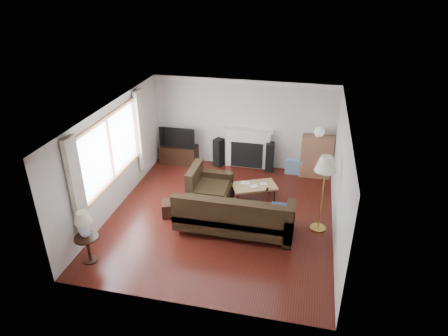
% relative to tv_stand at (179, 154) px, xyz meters
% --- Properties ---
extents(room, '(5.10, 5.60, 2.54)m').
position_rel_tv_stand_xyz_m(room, '(1.82, -2.48, 0.99)').
color(room, '#46150F').
rests_on(room, ground).
extents(window, '(0.12, 2.74, 1.54)m').
position_rel_tv_stand_xyz_m(window, '(-0.63, -2.68, 1.29)').
color(window, brown).
rests_on(window, room).
extents(curtain_near, '(0.10, 0.35, 2.10)m').
position_rel_tv_stand_xyz_m(curtain_near, '(-0.58, -4.20, 1.14)').
color(curtain_near, beige).
rests_on(curtain_near, room).
extents(curtain_far, '(0.10, 0.35, 2.10)m').
position_rel_tv_stand_xyz_m(curtain_far, '(-0.58, -1.16, 1.14)').
color(curtain_far, beige).
rests_on(curtain_far, room).
extents(fireplace, '(1.40, 0.26, 1.15)m').
position_rel_tv_stand_xyz_m(fireplace, '(1.97, 0.16, 0.31)').
color(fireplace, white).
rests_on(fireplace, room).
extents(tv_stand, '(1.05, 0.47, 0.53)m').
position_rel_tv_stand_xyz_m(tv_stand, '(0.00, 0.00, 0.00)').
color(tv_stand, black).
rests_on(tv_stand, ground).
extents(television, '(1.03, 0.13, 0.59)m').
position_rel_tv_stand_xyz_m(television, '(0.00, 0.00, 0.56)').
color(television, black).
rests_on(television, tv_stand).
extents(speaker_left, '(0.31, 0.34, 0.81)m').
position_rel_tv_stand_xyz_m(speaker_left, '(1.16, 0.07, 0.14)').
color(speaker_left, black).
rests_on(speaker_left, ground).
extents(speaker_right, '(0.26, 0.30, 0.83)m').
position_rel_tv_stand_xyz_m(speaker_right, '(2.62, 0.07, 0.15)').
color(speaker_right, black).
rests_on(speaker_right, ground).
extents(bookshelf, '(0.83, 0.40, 1.15)m').
position_rel_tv_stand_xyz_m(bookshelf, '(3.88, 0.04, 0.31)').
color(bookshelf, '#936044').
rests_on(bookshelf, ground).
extents(globe_lamp, '(0.27, 0.27, 0.27)m').
position_rel_tv_stand_xyz_m(globe_lamp, '(3.88, 0.04, 1.02)').
color(globe_lamp, white).
rests_on(globe_lamp, bookshelf).
extents(sectional_sofa, '(2.74, 2.00, 0.88)m').
position_rel_tv_stand_xyz_m(sectional_sofa, '(2.23, -2.94, 0.18)').
color(sectional_sofa, black).
rests_on(sectional_sofa, ground).
extents(coffee_table, '(1.19, 0.95, 0.41)m').
position_rel_tv_stand_xyz_m(coffee_table, '(2.44, -1.60, -0.06)').
color(coffee_table, '#9E7F4B').
rests_on(coffee_table, ground).
extents(footstool, '(0.51, 0.51, 0.34)m').
position_rel_tv_stand_xyz_m(footstool, '(0.67, -2.66, -0.09)').
color(footstool, black).
rests_on(footstool, ground).
extents(floor_lamp, '(0.57, 0.57, 1.75)m').
position_rel_tv_stand_xyz_m(floor_lamp, '(4.01, -2.49, 0.61)').
color(floor_lamp, gold).
rests_on(floor_lamp, ground).
extents(side_table, '(0.46, 0.46, 0.57)m').
position_rel_tv_stand_xyz_m(side_table, '(-0.33, -4.55, 0.02)').
color(side_table, black).
rests_on(side_table, ground).
extents(table_lamp, '(0.34, 0.34, 0.55)m').
position_rel_tv_stand_xyz_m(table_lamp, '(-0.33, -4.55, 0.59)').
color(table_lamp, silver).
rests_on(table_lamp, side_table).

